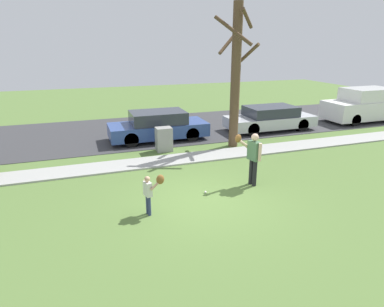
{
  "coord_description": "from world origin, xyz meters",
  "views": [
    {
      "loc": [
        -3.25,
        -8.04,
        4.31
      ],
      "look_at": [
        -0.01,
        1.33,
        1.0
      ],
      "focal_mm": 30.98,
      "sensor_mm": 36.0,
      "label": 1
    }
  ],
  "objects_px": {
    "baseball": "(205,192)",
    "parked_sedan_silver": "(270,118)",
    "street_tree_near": "(236,74)",
    "person_adult": "(253,154)",
    "parked_van_white": "(366,105)",
    "parked_wagon_blue": "(158,126)",
    "person_child": "(151,189)",
    "utility_cabinet": "(164,139)"
  },
  "relations": [
    {
      "from": "baseball",
      "to": "parked_wagon_blue",
      "type": "xyz_separation_m",
      "value": [
        0.05,
        6.2,
        0.62
      ]
    },
    {
      "from": "person_adult",
      "to": "utility_cabinet",
      "type": "height_order",
      "value": "person_adult"
    },
    {
      "from": "person_adult",
      "to": "person_child",
      "type": "bearing_deg",
      "value": 0.85
    },
    {
      "from": "person_child",
      "to": "parked_sedan_silver",
      "type": "relative_size",
      "value": 0.24
    },
    {
      "from": "person_adult",
      "to": "street_tree_near",
      "type": "xyz_separation_m",
      "value": [
        1.32,
        4.04,
        2.07
      ]
    },
    {
      "from": "parked_van_white",
      "to": "baseball",
      "type": "bearing_deg",
      "value": -153.47
    },
    {
      "from": "person_adult",
      "to": "parked_sedan_silver",
      "type": "height_order",
      "value": "person_adult"
    },
    {
      "from": "baseball",
      "to": "street_tree_near",
      "type": "bearing_deg",
      "value": 54.87
    },
    {
      "from": "baseball",
      "to": "parked_sedan_silver",
      "type": "bearing_deg",
      "value": 45.63
    },
    {
      "from": "person_child",
      "to": "street_tree_near",
      "type": "height_order",
      "value": "street_tree_near"
    },
    {
      "from": "parked_wagon_blue",
      "to": "baseball",
      "type": "bearing_deg",
      "value": -90.45
    },
    {
      "from": "street_tree_near",
      "to": "parked_van_white",
      "type": "relative_size",
      "value": 1.18
    },
    {
      "from": "parked_sedan_silver",
      "to": "baseball",
      "type": "bearing_deg",
      "value": -134.37
    },
    {
      "from": "utility_cabinet",
      "to": "street_tree_near",
      "type": "bearing_deg",
      "value": -5.73
    },
    {
      "from": "person_child",
      "to": "utility_cabinet",
      "type": "relative_size",
      "value": 1.12
    },
    {
      "from": "person_child",
      "to": "parked_wagon_blue",
      "type": "bearing_deg",
      "value": 61.77
    },
    {
      "from": "person_child",
      "to": "parked_van_white",
      "type": "bearing_deg",
      "value": 12.79
    },
    {
      "from": "baseball",
      "to": "street_tree_near",
      "type": "height_order",
      "value": "street_tree_near"
    },
    {
      "from": "parked_van_white",
      "to": "parked_wagon_blue",
      "type": "bearing_deg",
      "value": 179.88
    },
    {
      "from": "person_adult",
      "to": "parked_wagon_blue",
      "type": "relative_size",
      "value": 0.38
    },
    {
      "from": "person_adult",
      "to": "parked_van_white",
      "type": "height_order",
      "value": "parked_van_white"
    },
    {
      "from": "parked_wagon_blue",
      "to": "parked_sedan_silver",
      "type": "bearing_deg",
      "value": -1.0
    },
    {
      "from": "person_adult",
      "to": "utility_cabinet",
      "type": "relative_size",
      "value": 1.68
    },
    {
      "from": "parked_wagon_blue",
      "to": "person_adult",
      "type": "bearing_deg",
      "value": -75.64
    },
    {
      "from": "utility_cabinet",
      "to": "parked_van_white",
      "type": "bearing_deg",
      "value": 7.8
    },
    {
      "from": "parked_wagon_blue",
      "to": "street_tree_near",
      "type": "bearing_deg",
      "value": -35.42
    },
    {
      "from": "street_tree_near",
      "to": "parked_sedan_silver",
      "type": "xyz_separation_m",
      "value": [
        3.04,
        1.94,
        -2.49
      ]
    },
    {
      "from": "baseball",
      "to": "parked_wagon_blue",
      "type": "relative_size",
      "value": 0.02
    },
    {
      "from": "street_tree_near",
      "to": "parked_wagon_blue",
      "type": "distance_m",
      "value": 4.29
    },
    {
      "from": "person_child",
      "to": "parked_wagon_blue",
      "type": "distance_m",
      "value": 7.18
    },
    {
      "from": "baseball",
      "to": "parked_van_white",
      "type": "distance_m",
      "value": 13.84
    },
    {
      "from": "baseball",
      "to": "parked_van_white",
      "type": "bearing_deg",
      "value": 26.53
    },
    {
      "from": "utility_cabinet",
      "to": "parked_van_white",
      "type": "distance_m",
      "value": 12.61
    },
    {
      "from": "person_adult",
      "to": "parked_sedan_silver",
      "type": "distance_m",
      "value": 7.41
    },
    {
      "from": "person_adult",
      "to": "parked_van_white",
      "type": "bearing_deg",
      "value": -163.82
    },
    {
      "from": "baseball",
      "to": "utility_cabinet",
      "type": "distance_m",
      "value": 4.49
    },
    {
      "from": "parked_sedan_silver",
      "to": "parked_wagon_blue",
      "type": "bearing_deg",
      "value": 179.0
    },
    {
      "from": "street_tree_near",
      "to": "person_adult",
      "type": "bearing_deg",
      "value": -108.08
    },
    {
      "from": "parked_wagon_blue",
      "to": "parked_van_white",
      "type": "distance_m",
      "value": 12.31
    },
    {
      "from": "person_adult",
      "to": "street_tree_near",
      "type": "distance_m",
      "value": 4.72
    },
    {
      "from": "utility_cabinet",
      "to": "parked_sedan_silver",
      "type": "distance_m",
      "value": 6.31
    },
    {
      "from": "person_adult",
      "to": "baseball",
      "type": "xyz_separation_m",
      "value": [
        -1.6,
        -0.12,
        -1.0
      ]
    }
  ]
}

